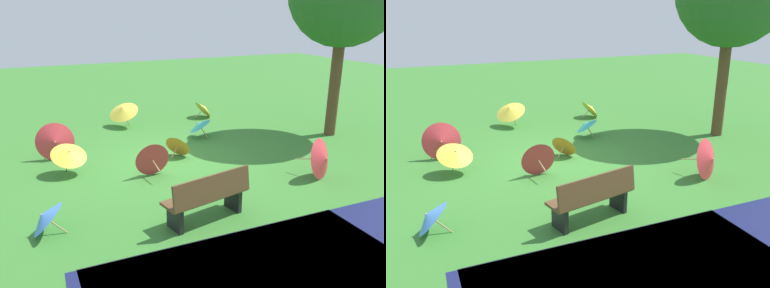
# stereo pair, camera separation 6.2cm
# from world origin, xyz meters

# --- Properties ---
(ground) EXTENTS (40.00, 40.00, 0.00)m
(ground) POSITION_xyz_m (0.00, 0.00, 0.00)
(ground) COLOR #387A2D
(park_bench) EXTENTS (1.66, 0.77, 0.90)m
(park_bench) POSITION_xyz_m (0.45, 2.89, 0.47)
(park_bench) COLOR brown
(park_bench) RESTS_ON ground
(parasol_yellow_0) EXTENTS (0.95, 0.93, 0.75)m
(parasol_yellow_0) POSITION_xyz_m (2.28, -0.26, 0.50)
(parasol_yellow_0) COLOR tan
(parasol_yellow_0) RESTS_ON ground
(parasol_orange_0) EXTENTS (0.76, 0.78, 0.62)m
(parasol_orange_0) POSITION_xyz_m (-0.39, -0.35, 0.31)
(parasol_orange_0) COLOR tan
(parasol_orange_0) RESTS_ON ground
(parasol_red_0) EXTENTS (0.78, 0.68, 0.79)m
(parasol_red_0) POSITION_xyz_m (0.64, 0.51, 0.39)
(parasol_red_0) COLOR tan
(parasol_red_0) RESTS_ON ground
(parasol_yellow_1) EXTENTS (1.28, 1.28, 0.86)m
(parasol_yellow_1) POSITION_xyz_m (0.13, -3.54, 0.55)
(parasol_yellow_1) COLOR tan
(parasol_yellow_1) RESTS_ON ground
(parasol_blue_2) EXTENTS (0.75, 0.82, 0.62)m
(parasol_blue_2) POSITION_xyz_m (3.07, 2.18, 0.32)
(parasol_blue_2) COLOR tan
(parasol_blue_2) RESTS_ON ground
(parasol_red_1) EXTENTS (0.96, 0.81, 0.94)m
(parasol_red_1) POSITION_xyz_m (2.45, -1.37, 0.47)
(parasol_red_1) COLOR tan
(parasol_red_1) RESTS_ON ground
(parasol_red_3) EXTENTS (0.97, 0.95, 0.91)m
(parasol_red_3) POSITION_xyz_m (-2.67, 2.28, 0.46)
(parasol_red_3) COLOR tan
(parasol_red_3) RESTS_ON ground
(parasol_teal_1) EXTENTS (0.87, 0.88, 0.62)m
(parasol_teal_1) POSITION_xyz_m (-1.54, -1.53, 0.39)
(parasol_teal_1) COLOR tan
(parasol_teal_1) RESTS_ON ground
(parasol_yellow_2) EXTENTS (0.65, 0.73, 0.63)m
(parasol_yellow_2) POSITION_xyz_m (-2.73, -3.58, 0.31)
(parasol_yellow_2) COLOR tan
(parasol_yellow_2) RESTS_ON ground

